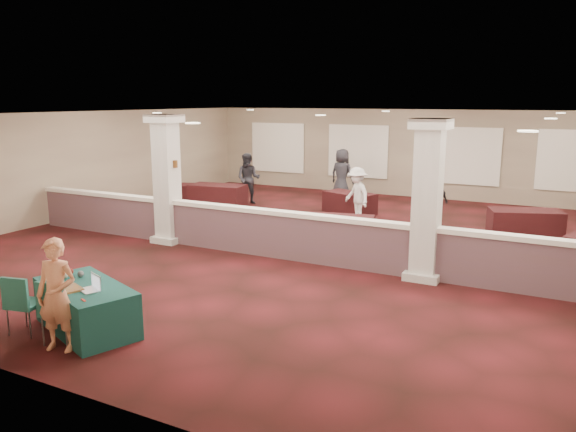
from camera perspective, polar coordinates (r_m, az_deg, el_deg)
The scene contains 31 objects.
ground at distance 14.06m, azimuth 3.17°, elevation -2.90°, with size 16.00×16.00×0.00m, color #411013.
wall_back at distance 21.24m, azimuth 12.24°, elevation 6.23°, with size 16.00×0.04×3.20m, color #7B6755.
wall_front at distance 7.38m, azimuth -23.42°, elevation -4.64°, with size 16.00×0.04×3.20m, color #7B6755.
wall_left at distance 18.50m, azimuth -20.05°, elevation 5.00°, with size 0.04×16.00×3.20m, color #7B6755.
ceiling at distance 13.60m, azimuth 3.32°, elevation 10.25°, with size 16.00×16.00×0.02m, color silver.
partition_wall at distance 12.61m, azimuth 0.37°, elevation -1.95°, with size 15.60×0.28×1.10m.
column_left at distance 14.32m, azimuth -12.21°, elevation 3.80°, with size 0.72×0.72×3.20m.
column_right at distance 11.37m, azimuth 13.97°, elevation 1.69°, with size 0.72×0.72×3.20m.
sconce_left at distance 14.46m, azimuth -13.13°, elevation 5.28°, with size 0.12×0.12×0.18m.
sconce_right at distance 14.10m, azimuth -11.39°, elevation 5.20°, with size 0.12×0.12×0.18m.
near_table at distance 9.44m, azimuth -19.80°, elevation -8.74°, with size 1.90×0.95×0.73m, color #103C39.
conf_chair_main at distance 8.94m, azimuth -22.35°, elevation -8.54°, with size 0.58×0.58×1.00m.
conf_chair_side at distance 9.56m, azimuth -25.44°, elevation -7.71°, with size 0.57×0.57×0.95m.
woman at distance 8.70m, azimuth -22.42°, elevation -7.45°, with size 0.60×0.40×1.66m, color #E58163.
far_table_front_left at distance 19.02m, azimuth -7.17°, elevation 2.06°, with size 1.85×0.92×0.75m, color black.
far_table_front_center at distance 14.10m, azimuth 5.10°, elevation -1.42°, with size 1.73×0.87×0.70m, color black.
far_table_back_left at distance 19.64m, azimuth -8.71°, elevation 2.20°, with size 1.66×0.83×0.67m, color black.
far_table_back_center at distance 17.94m, azimuth 6.27°, elevation 1.34°, with size 1.63×0.81×0.66m, color black.
far_table_back_right at distance 15.96m, azimuth 22.91°, elevation -0.71°, with size 1.79×0.89×0.73m, color black.
attendee_a at distance 19.44m, azimuth -4.04°, elevation 3.81°, with size 0.84×0.46×1.74m, color black.
attendee_b at distance 16.66m, azimuth 7.00°, elevation 2.18°, with size 1.03×0.47×1.61m, color silver.
attendee_c at distance 16.03m, azimuth 14.84°, elevation 1.30°, with size 0.88×0.42×1.50m, color black.
attendee_d at distance 20.30m, azimuth 5.49°, elevation 4.24°, with size 0.90×0.49×1.82m, color black.
laptop_base at distance 9.04m, azimuth -19.54°, elevation -7.12°, with size 0.33×0.23×0.02m, color silver.
laptop_screen at distance 9.04m, azimuth -18.91°, elevation -6.27°, with size 0.33×0.01×0.22m, color silver.
screen_glow at distance 9.04m, azimuth -18.95°, elevation -6.37°, with size 0.30×0.00×0.19m, color silver.
knitting at distance 9.19m, azimuth -21.30°, elevation -6.89°, with size 0.40×0.30×0.03m, color #A9641B.
yarn_cream at distance 9.77m, azimuth -21.74°, elevation -5.59°, with size 0.11×0.11×0.11m, color beige.
yarn_red at distance 9.95m, azimuth -21.23°, elevation -5.26°, with size 0.10×0.10×0.10m, color #5D1712.
yarn_grey at distance 9.75m, azimuth -20.32°, elevation -5.53°, with size 0.10×0.10×0.10m, color #525257.
scissors at distance 8.65m, azimuth -20.06°, elevation -8.03°, with size 0.12×0.03×0.01m, color red.
Camera 1 is at (5.59, -12.40, 3.57)m, focal length 35.00 mm.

